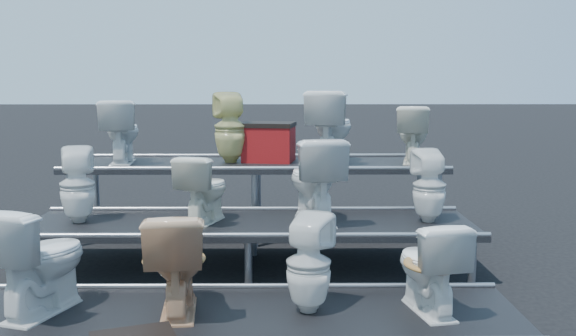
{
  "coord_description": "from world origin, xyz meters",
  "views": [
    {
      "loc": [
        0.31,
        -5.96,
        1.81
      ],
      "look_at": [
        0.35,
        0.1,
        0.96
      ],
      "focal_mm": 40.0,
      "sensor_mm": 36.0,
      "label": 1
    }
  ],
  "objects_px": {
    "toilet_3": "(429,266)",
    "toilet_8": "(121,131)",
    "toilet_4": "(77,185)",
    "toilet_6": "(314,180)",
    "toilet_2": "(309,264)",
    "toilet_0": "(40,259)",
    "toilet_11": "(413,134)",
    "toilet_7": "(429,186)",
    "toilet_1": "(177,262)",
    "toilet_10": "(331,127)",
    "red_crate": "(269,144)",
    "toilet_5": "(204,189)",
    "toilet_9": "(230,127)"
  },
  "relations": [
    {
      "from": "toilet_3",
      "to": "toilet_8",
      "type": "relative_size",
      "value": 1.0
    },
    {
      "from": "toilet_4",
      "to": "toilet_6",
      "type": "bearing_deg",
      "value": 167.03
    },
    {
      "from": "toilet_2",
      "to": "toilet_8",
      "type": "distance_m",
      "value": 3.39
    },
    {
      "from": "toilet_0",
      "to": "toilet_8",
      "type": "bearing_deg",
      "value": -70.73
    },
    {
      "from": "toilet_11",
      "to": "toilet_7",
      "type": "bearing_deg",
      "value": 97.53
    },
    {
      "from": "toilet_1",
      "to": "toilet_10",
      "type": "height_order",
      "value": "toilet_10"
    },
    {
      "from": "toilet_10",
      "to": "toilet_11",
      "type": "bearing_deg",
      "value": -163.87
    },
    {
      "from": "toilet_7",
      "to": "toilet_8",
      "type": "distance_m",
      "value": 3.5
    },
    {
      "from": "toilet_11",
      "to": "red_crate",
      "type": "relative_size",
      "value": 1.17
    },
    {
      "from": "red_crate",
      "to": "toilet_11",
      "type": "bearing_deg",
      "value": 5.97
    },
    {
      "from": "toilet_1",
      "to": "toilet_11",
      "type": "xyz_separation_m",
      "value": [
        2.27,
        2.6,
        0.73
      ]
    },
    {
      "from": "toilet_6",
      "to": "red_crate",
      "type": "relative_size",
      "value": 1.46
    },
    {
      "from": "toilet_4",
      "to": "toilet_2",
      "type": "bearing_deg",
      "value": 135.62
    },
    {
      "from": "toilet_3",
      "to": "toilet_7",
      "type": "xyz_separation_m",
      "value": [
        0.29,
        1.3,
        0.39
      ]
    },
    {
      "from": "toilet_4",
      "to": "toilet_6",
      "type": "xyz_separation_m",
      "value": [
        2.23,
        0.0,
        0.05
      ]
    },
    {
      "from": "toilet_3",
      "to": "toilet_5",
      "type": "height_order",
      "value": "toilet_5"
    },
    {
      "from": "toilet_3",
      "to": "toilet_6",
      "type": "bearing_deg",
      "value": -70.16
    },
    {
      "from": "toilet_6",
      "to": "toilet_7",
      "type": "xyz_separation_m",
      "value": [
        1.09,
        0.0,
        -0.06
      ]
    },
    {
      "from": "toilet_5",
      "to": "toilet_6",
      "type": "height_order",
      "value": "toilet_6"
    },
    {
      "from": "toilet_10",
      "to": "toilet_5",
      "type": "bearing_deg",
      "value": 61.35
    },
    {
      "from": "toilet_3",
      "to": "toilet_9",
      "type": "xyz_separation_m",
      "value": [
        -1.7,
        2.6,
        0.84
      ]
    },
    {
      "from": "toilet_3",
      "to": "toilet_8",
      "type": "bearing_deg",
      "value": -53.39
    },
    {
      "from": "toilet_0",
      "to": "red_crate",
      "type": "distance_m",
      "value": 3.23
    },
    {
      "from": "toilet_1",
      "to": "toilet_8",
      "type": "relative_size",
      "value": 1.1
    },
    {
      "from": "toilet_4",
      "to": "toilet_1",
      "type": "bearing_deg",
      "value": 118.23
    },
    {
      "from": "toilet_8",
      "to": "red_crate",
      "type": "relative_size",
      "value": 1.28
    },
    {
      "from": "toilet_9",
      "to": "toilet_0",
      "type": "bearing_deg",
      "value": 48.36
    },
    {
      "from": "toilet_7",
      "to": "toilet_0",
      "type": "bearing_deg",
      "value": 15.93
    },
    {
      "from": "toilet_7",
      "to": "toilet_10",
      "type": "distance_m",
      "value": 1.62
    },
    {
      "from": "toilet_9",
      "to": "toilet_11",
      "type": "bearing_deg",
      "value": 163.54
    },
    {
      "from": "toilet_10",
      "to": "toilet_11",
      "type": "relative_size",
      "value": 1.26
    },
    {
      "from": "toilet_6",
      "to": "red_crate",
      "type": "xyz_separation_m",
      "value": [
        -0.46,
        1.41,
        0.19
      ]
    },
    {
      "from": "toilet_2",
      "to": "toilet_11",
      "type": "distance_m",
      "value": 2.99
    },
    {
      "from": "toilet_9",
      "to": "toilet_10",
      "type": "xyz_separation_m",
      "value": [
        1.14,
        0.0,
        0.01
      ]
    },
    {
      "from": "toilet_4",
      "to": "toilet_6",
      "type": "relative_size",
      "value": 0.89
    },
    {
      "from": "toilet_2",
      "to": "toilet_3",
      "type": "relative_size",
      "value": 1.05
    },
    {
      "from": "toilet_5",
      "to": "toilet_7",
      "type": "height_order",
      "value": "toilet_7"
    },
    {
      "from": "toilet_1",
      "to": "toilet_8",
      "type": "bearing_deg",
      "value": -73.76
    },
    {
      "from": "toilet_6",
      "to": "toilet_9",
      "type": "xyz_separation_m",
      "value": [
        -0.89,
        1.3,
        0.4
      ]
    },
    {
      "from": "toilet_6",
      "to": "toilet_10",
      "type": "distance_m",
      "value": 1.38
    },
    {
      "from": "toilet_1",
      "to": "toilet_9",
      "type": "distance_m",
      "value": 2.73
    },
    {
      "from": "toilet_1",
      "to": "toilet_11",
      "type": "distance_m",
      "value": 3.53
    },
    {
      "from": "toilet_4",
      "to": "toilet_7",
      "type": "bearing_deg",
      "value": 167.03
    },
    {
      "from": "toilet_0",
      "to": "toilet_1",
      "type": "distance_m",
      "value": 1.02
    },
    {
      "from": "toilet_9",
      "to": "red_crate",
      "type": "xyz_separation_m",
      "value": [
        0.43,
        0.11,
        -0.2
      ]
    },
    {
      "from": "toilet_2",
      "to": "toilet_5",
      "type": "height_order",
      "value": "toilet_5"
    },
    {
      "from": "toilet_9",
      "to": "toilet_10",
      "type": "bearing_deg",
      "value": 163.54
    },
    {
      "from": "toilet_11",
      "to": "toilet_8",
      "type": "bearing_deg",
      "value": 11.63
    },
    {
      "from": "toilet_0",
      "to": "toilet_9",
      "type": "xyz_separation_m",
      "value": [
        1.22,
        2.6,
        0.79
      ]
    },
    {
      "from": "toilet_0",
      "to": "toilet_9",
      "type": "relative_size",
      "value": 1.03
    }
  ]
}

